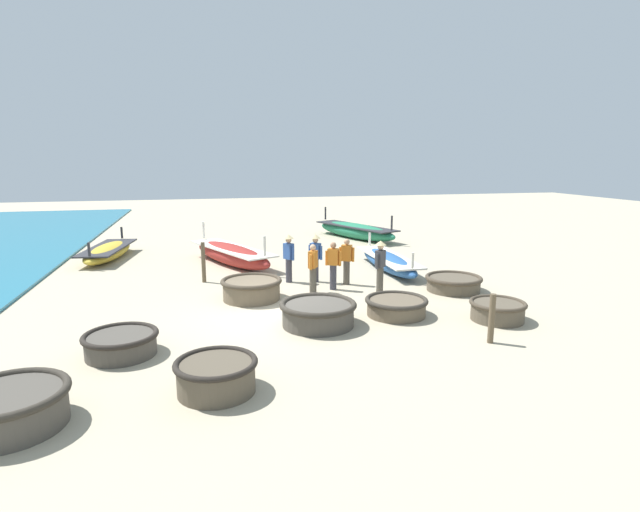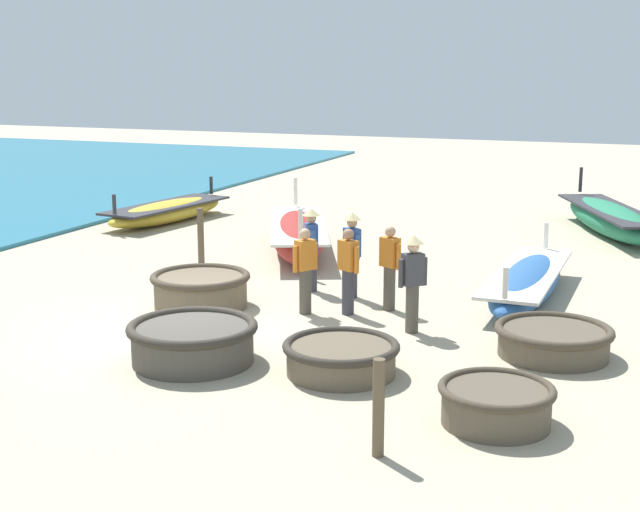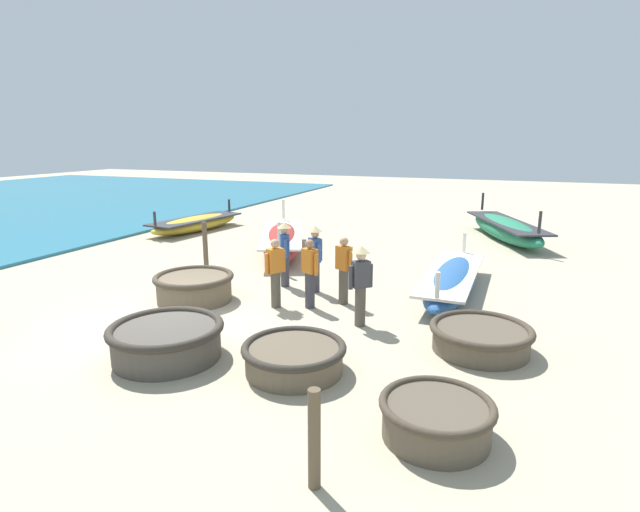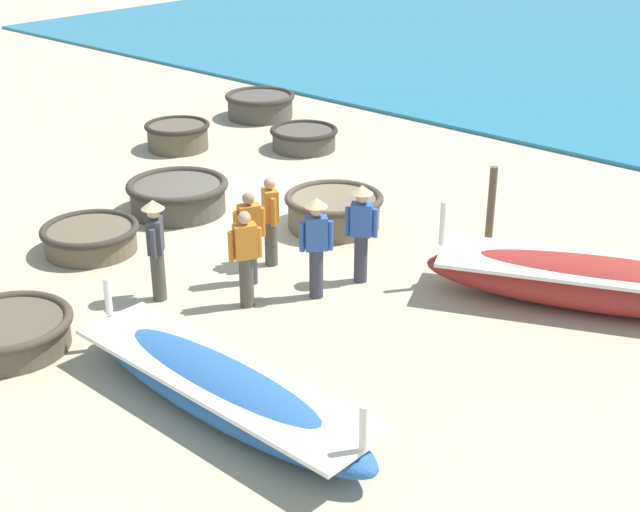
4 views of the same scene
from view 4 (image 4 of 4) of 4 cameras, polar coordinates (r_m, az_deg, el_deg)
The scene contains 17 objects.
ground_plane at distance 17.52m, azimuth -4.35°, elevation 2.79°, with size 80.00×80.00×0.00m, color tan.
coracle_upturned at distance 21.29m, azimuth -1.03°, elevation 7.59°, with size 1.61×1.61×0.51m.
coracle_far_left at distance 21.56m, azimuth -9.10°, elevation 7.66°, with size 1.54×1.54×0.62m.
coracle_front_left at distance 24.00m, azimuth -3.85°, elevation 9.65°, with size 1.85×1.85×0.65m.
coracle_far_right at distance 16.17m, azimuth -14.48°, elevation 1.18°, with size 1.72×1.72×0.49m.
coracle_beside_post at distance 16.66m, azimuth 0.90°, elevation 3.00°, with size 1.85×1.85×0.64m.
coracle_nearest at distance 17.63m, azimuth -9.09°, elevation 3.87°, with size 1.98×1.98×0.63m.
coracle_tilted at distance 13.35m, azimuth -19.31°, elevation -4.57°, with size 1.82×1.82×0.48m.
long_boat_blue_hull at distance 11.31m, azimuth -6.35°, elevation -8.41°, with size 1.18×5.02×1.10m.
long_boat_green_hull at distance 14.30m, azimuth 17.81°, elevation -1.70°, with size 3.40×5.56×1.47m.
fisherman_standing_left at distance 14.29m, azimuth 2.66°, elevation 1.87°, with size 0.37×0.46×1.67m.
fisherman_hauling at distance 13.56m, azimuth -4.79°, elevation -0.03°, with size 0.48×0.35×1.57m.
fisherman_standing_right at distance 13.75m, azimuth -0.24°, elevation 0.97°, with size 0.42×0.39×1.67m.
fisherman_crouching at distance 13.89m, azimuth -10.47°, elevation 0.79°, with size 0.41×0.39×1.67m.
fisherman_with_hat at distance 14.31m, azimuth -4.52°, elevation 1.32°, with size 0.48×0.35×1.57m.
fisherman_by_coracle at distance 14.94m, azimuth -3.19°, elevation 2.38°, with size 0.37×0.46×1.57m.
mooring_post_mid_beach at distance 16.23m, azimuth 10.91°, elevation 3.27°, with size 0.14×0.14×1.40m, color brown.
Camera 4 is at (11.27, 11.78, 6.41)m, focal length 50.00 mm.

